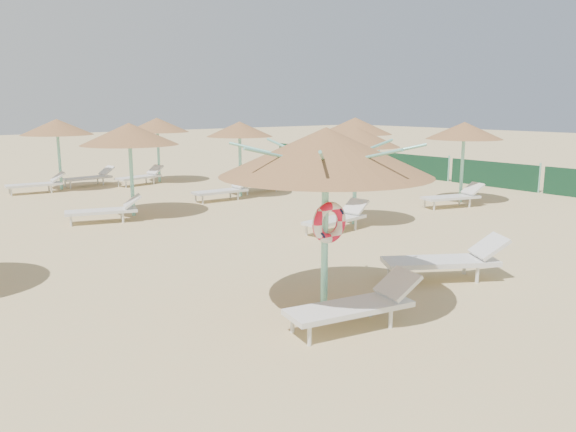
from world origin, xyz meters
TOP-DOWN VIEW (x-y plane):
  - ground at (0.00, 0.00)m, footprint 120.00×120.00m
  - main_palapa at (-0.45, -0.07)m, footprint 3.23×3.23m
  - lounger_main_a at (-0.47, -0.83)m, footprint 2.14×1.01m
  - lounger_main_b at (2.49, -0.25)m, footprint 2.28×1.76m
  - palapa_field at (1.46, 10.28)m, footprint 19.15×14.07m
  - windbreak_fence at (14.00, 9.96)m, footprint 0.08×19.84m

SIDE VIEW (x-z plane):
  - ground at x=0.00m, z-range 0.00..0.00m
  - lounger_main_a at x=-0.47m, z-range -0.02..0.73m
  - lounger_main_b at x=2.49m, z-range -0.02..0.80m
  - windbreak_fence at x=14.00m, z-range -0.05..1.05m
  - palapa_field at x=1.46m, z-range 0.95..3.67m
  - main_palapa at x=-0.45m, z-range 1.07..3.97m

